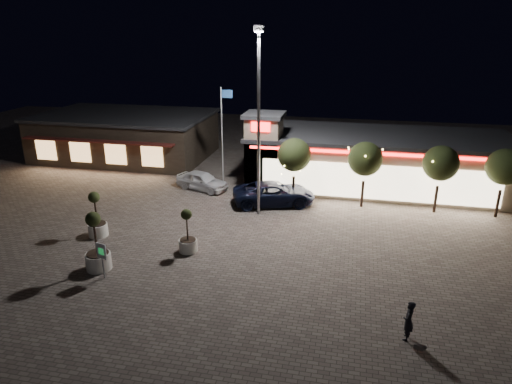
% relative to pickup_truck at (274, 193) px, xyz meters
% --- Properties ---
extents(ground, '(90.00, 90.00, 0.00)m').
position_rel_pickup_truck_xyz_m(ground, '(-2.70, -10.09, -0.83)').
color(ground, '#6A5F56').
rests_on(ground, ground).
extents(retail_building, '(20.40, 8.40, 6.10)m').
position_rel_pickup_truck_xyz_m(retail_building, '(6.80, 5.73, 1.38)').
color(retail_building, gray).
rests_on(retail_building, ground).
extents(restaurant_building, '(16.40, 11.00, 4.30)m').
position_rel_pickup_truck_xyz_m(restaurant_building, '(-16.70, 9.89, 1.33)').
color(restaurant_building, '#382D23').
rests_on(restaurant_building, ground).
extents(floodlight_pole, '(0.60, 0.40, 12.38)m').
position_rel_pickup_truck_xyz_m(floodlight_pole, '(-0.70, -2.09, 6.19)').
color(floodlight_pole, gray).
rests_on(floodlight_pole, ground).
extents(flagpole, '(0.95, 0.10, 8.00)m').
position_rel_pickup_truck_xyz_m(flagpole, '(-4.61, 2.91, 3.91)').
color(flagpole, white).
rests_on(flagpole, ground).
extents(string_tree_a, '(2.42, 2.42, 4.79)m').
position_rel_pickup_truck_xyz_m(string_tree_a, '(1.30, 0.91, 2.73)').
color(string_tree_a, '#332319').
rests_on(string_tree_a, ground).
extents(string_tree_b, '(2.42, 2.42, 4.79)m').
position_rel_pickup_truck_xyz_m(string_tree_b, '(6.30, 0.91, 2.73)').
color(string_tree_b, '#332319').
rests_on(string_tree_b, ground).
extents(string_tree_c, '(2.42, 2.42, 4.79)m').
position_rel_pickup_truck_xyz_m(string_tree_c, '(11.30, 0.91, 2.73)').
color(string_tree_c, '#332319').
rests_on(string_tree_c, ground).
extents(string_tree_d, '(2.42, 2.42, 4.79)m').
position_rel_pickup_truck_xyz_m(string_tree_d, '(15.30, 0.91, 2.73)').
color(string_tree_d, '#332319').
rests_on(string_tree_d, ground).
extents(pickup_truck, '(6.54, 4.50, 1.66)m').
position_rel_pickup_truck_xyz_m(pickup_truck, '(0.00, 0.00, 0.00)').
color(pickup_truck, black).
rests_on(pickup_truck, ground).
extents(white_sedan, '(4.68, 3.06, 1.48)m').
position_rel_pickup_truck_xyz_m(white_sedan, '(-6.18, 1.95, -0.09)').
color(white_sedan, silver).
rests_on(white_sedan, ground).
extents(pedestrian, '(0.57, 0.73, 1.77)m').
position_rel_pickup_truck_xyz_m(pedestrian, '(8.16, -13.98, 0.06)').
color(pedestrian, black).
rests_on(pedestrian, ground).
extents(dog, '(0.49, 0.31, 0.26)m').
position_rel_pickup_truck_xyz_m(dog, '(8.64, -14.75, -0.57)').
color(dog, '#59514C').
rests_on(dog, ground).
extents(planter_left, '(1.18, 1.18, 2.91)m').
position_rel_pickup_truck_xyz_m(planter_left, '(-9.72, -7.64, 0.07)').
color(planter_left, white).
rests_on(planter_left, ground).
extents(planter_mid, '(1.34, 1.34, 3.30)m').
position_rel_pickup_truck_xyz_m(planter_mid, '(-7.48, -11.40, 0.19)').
color(planter_mid, white).
rests_on(planter_mid, ground).
extents(planter_right, '(1.07, 1.07, 2.63)m').
position_rel_pickup_truck_xyz_m(planter_right, '(-3.51, -8.44, -0.02)').
color(planter_right, white).
rests_on(planter_right, ground).
extents(valet_sign, '(0.64, 0.26, 1.98)m').
position_rel_pickup_truck_xyz_m(valet_sign, '(-6.70, -12.22, 0.55)').
color(valet_sign, gray).
rests_on(valet_sign, ground).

